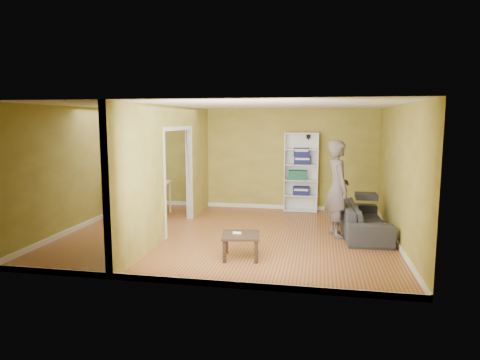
# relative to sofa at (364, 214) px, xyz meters

# --- Properties ---
(room_shell) EXTENTS (6.50, 6.50, 6.50)m
(room_shell) POSITION_rel_sofa_xyz_m (-2.70, -0.51, 0.89)
(room_shell) COLOR #9C6B38
(room_shell) RESTS_ON ground
(partition) EXTENTS (0.22, 5.50, 2.60)m
(partition) POSITION_rel_sofa_xyz_m (-3.90, -0.51, 0.89)
(partition) COLOR #AFA74B
(partition) RESTS_ON ground
(wall_speaker) EXTENTS (0.10, 0.10, 0.10)m
(wall_speaker) POSITION_rel_sofa_xyz_m (-1.20, 2.18, 1.49)
(wall_speaker) COLOR black
(wall_speaker) RESTS_ON room_shell
(sofa) EXTENTS (2.22, 1.03, 0.83)m
(sofa) POSITION_rel_sofa_xyz_m (0.00, 0.00, 0.00)
(sofa) COLOR black
(sofa) RESTS_ON ground
(person) EXTENTS (0.97, 0.85, 2.26)m
(person) POSITION_rel_sofa_xyz_m (-0.55, -0.22, 0.72)
(person) COLOR slate
(person) RESTS_ON ground
(bookshelf) EXTENTS (0.84, 0.37, 2.00)m
(bookshelf) POSITION_rel_sofa_xyz_m (-1.36, 2.10, 0.59)
(bookshelf) COLOR white
(bookshelf) RESTS_ON ground
(paper_box_navy_a) EXTENTS (0.41, 0.27, 0.21)m
(paper_box_navy_a) POSITION_rel_sofa_xyz_m (-1.35, 2.05, 0.11)
(paper_box_navy_a) COLOR #17254C
(paper_box_navy_a) RESTS_ON bookshelf
(paper_box_teal) EXTENTS (0.46, 0.30, 0.23)m
(paper_box_teal) POSITION_rel_sofa_xyz_m (-1.45, 2.05, 0.52)
(paper_box_teal) COLOR #0E7A78
(paper_box_teal) RESTS_ON bookshelf
(paper_box_navy_b) EXTENTS (0.41, 0.27, 0.21)m
(paper_box_navy_b) POSITION_rel_sofa_xyz_m (-1.33, 2.05, 0.90)
(paper_box_navy_b) COLOR navy
(paper_box_navy_b) RESTS_ON bookshelf
(paper_box_navy_c) EXTENTS (0.39, 0.25, 0.20)m
(paper_box_navy_c) POSITION_rel_sofa_xyz_m (-1.36, 2.05, 1.09)
(paper_box_navy_c) COLOR navy
(paper_box_navy_c) RESTS_ON bookshelf
(coffee_table) EXTENTS (0.62, 0.62, 0.41)m
(coffee_table) POSITION_rel_sofa_xyz_m (-2.18, -1.94, -0.06)
(coffee_table) COLOR #321E16
(coffee_table) RESTS_ON ground
(game_controller) EXTENTS (0.14, 0.04, 0.03)m
(game_controller) POSITION_rel_sofa_xyz_m (-2.25, -1.91, 0.01)
(game_controller) COLOR white
(game_controller) RESTS_ON coffee_table
(dining_table) EXTENTS (1.32, 0.88, 0.82)m
(dining_table) POSITION_rel_sofa_xyz_m (-5.14, 0.82, 0.33)
(dining_table) COLOR beige
(dining_table) RESTS_ON ground
(chair_left) EXTENTS (0.51, 0.51, 0.95)m
(chair_left) POSITION_rel_sofa_xyz_m (-5.89, 0.88, 0.06)
(chair_left) COLOR #CDB584
(chair_left) RESTS_ON ground
(chair_near) EXTENTS (0.61, 0.61, 1.02)m
(chair_near) POSITION_rel_sofa_xyz_m (-5.04, 0.14, 0.10)
(chair_near) COLOR tan
(chair_near) RESTS_ON ground
(chair_far) EXTENTS (0.56, 0.56, 0.94)m
(chair_far) POSITION_rel_sofa_xyz_m (-5.02, 1.49, 0.06)
(chair_far) COLOR tan
(chair_far) RESTS_ON ground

